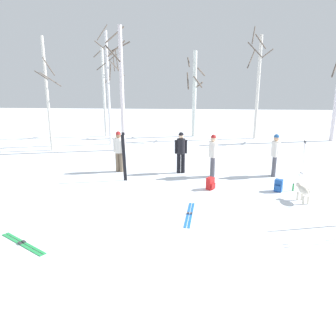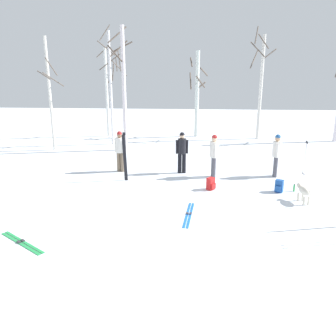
% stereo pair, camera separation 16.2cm
% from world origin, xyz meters
% --- Properties ---
extents(ground_plane, '(60.00, 60.00, 0.00)m').
position_xyz_m(ground_plane, '(0.00, 0.00, 0.00)').
color(ground_plane, white).
extents(person_0, '(0.49, 0.34, 1.72)m').
position_xyz_m(person_0, '(-2.63, 4.92, 0.98)').
color(person_0, '#72604C').
rests_on(person_0, ground_plane).
extents(person_1, '(0.34, 0.51, 1.72)m').
position_xyz_m(person_1, '(3.71, 4.66, 0.98)').
color(person_1, '#4C4C56').
rests_on(person_1, ground_plane).
extents(person_2, '(0.34, 0.52, 1.72)m').
position_xyz_m(person_2, '(1.23, 4.40, 0.98)').
color(person_2, '#4C4C56').
rests_on(person_2, ground_plane).
extents(person_3, '(0.51, 0.34, 1.72)m').
position_xyz_m(person_3, '(-0.05, 4.89, 0.98)').
color(person_3, black).
rests_on(person_3, ground_plane).
extents(dog, '(0.32, 0.89, 0.57)m').
position_xyz_m(dog, '(3.96, 1.84, 0.39)').
color(dog, beige).
rests_on(dog, ground_plane).
extents(ski_pair_planted_1, '(0.19, 0.04, 1.89)m').
position_xyz_m(ski_pair_planted_1, '(-2.19, 3.71, 0.94)').
color(ski_pair_planted_1, black).
rests_on(ski_pair_planted_1, ground_plane).
extents(ski_pair_lying_0, '(0.33, 1.84, 0.05)m').
position_xyz_m(ski_pair_lying_0, '(0.32, 0.55, 0.01)').
color(ski_pair_lying_0, blue).
rests_on(ski_pair_lying_0, ground_plane).
extents(ski_pair_lying_1, '(1.53, 1.12, 0.05)m').
position_xyz_m(ski_pair_lying_1, '(-3.76, -1.47, 0.01)').
color(ski_pair_lying_1, green).
rests_on(ski_pair_lying_1, ground_plane).
extents(ski_poles_0, '(0.07, 0.25, 1.42)m').
position_xyz_m(ski_poles_0, '(4.90, 4.89, 0.76)').
color(ski_poles_0, '#B2B2BC').
rests_on(ski_poles_0, ground_plane).
extents(backpack_0, '(0.35, 0.34, 0.44)m').
position_xyz_m(backpack_0, '(1.06, 2.86, 0.21)').
color(backpack_0, red).
rests_on(backpack_0, ground_plane).
extents(backpack_1, '(0.32, 0.34, 0.44)m').
position_xyz_m(backpack_1, '(3.43, 2.78, 0.21)').
color(backpack_1, '#1E4C99').
rests_on(backpack_1, ground_plane).
extents(water_bottle_0, '(0.06, 0.06, 0.27)m').
position_xyz_m(water_bottle_0, '(3.98, 2.88, 0.13)').
color(water_bottle_0, green).
rests_on(water_bottle_0, ground_plane).
extents(birch_tree_0, '(1.22, 0.93, 5.78)m').
position_xyz_m(birch_tree_0, '(-7.03, 8.69, 2.96)').
color(birch_tree_0, silver).
rests_on(birch_tree_0, ground_plane).
extents(birch_tree_1, '(1.32, 1.33, 5.85)m').
position_xyz_m(birch_tree_1, '(-5.10, 12.97, 2.96)').
color(birch_tree_1, silver).
rests_on(birch_tree_1, ground_plane).
extents(birch_tree_2, '(1.62, 1.62, 6.55)m').
position_xyz_m(birch_tree_2, '(-4.23, 10.48, 3.29)').
color(birch_tree_2, silver).
rests_on(birch_tree_2, ground_plane).
extents(birch_tree_3, '(1.20, 1.55, 6.31)m').
position_xyz_m(birch_tree_3, '(-3.23, 9.02, 3.34)').
color(birch_tree_3, silver).
rests_on(birch_tree_3, ground_plane).
extents(birch_tree_4, '(1.18, 1.21, 5.32)m').
position_xyz_m(birch_tree_4, '(0.58, 13.31, 2.78)').
color(birch_tree_4, silver).
rests_on(birch_tree_4, ground_plane).
extents(birch_tree_5, '(1.52, 1.56, 6.69)m').
position_xyz_m(birch_tree_5, '(4.40, 12.80, 3.35)').
color(birch_tree_5, silver).
rests_on(birch_tree_5, ground_plane).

